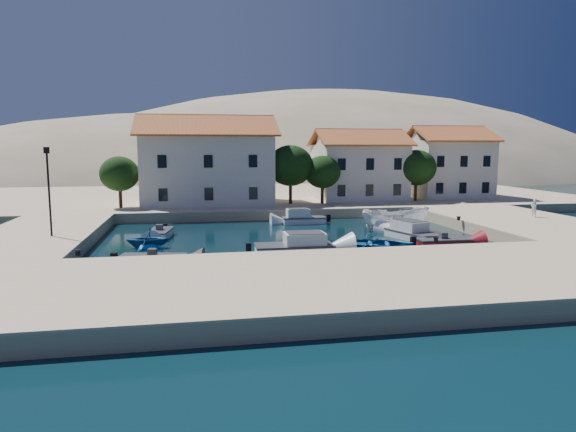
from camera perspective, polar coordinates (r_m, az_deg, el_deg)
The scene contains 23 objects.
ground at distance 31.83m, azimuth 3.67°, elevation -5.45°, with size 400.00×400.00×0.00m, color black.
quay_south at distance 26.11m, azimuth 6.95°, elevation -7.29°, with size 52.00×12.00×1.00m, color #D0B68E.
quay_east at distance 49.43m, azimuth 24.29°, elevation -0.83°, with size 11.00×20.00×1.00m, color #D0B68E.
quay_west at distance 42.14m, azimuth -26.05°, elevation -2.29°, with size 8.00×20.00×1.00m, color #D0B68E.
quay_north at distance 69.05m, azimuth -2.51°, elevation 2.07°, with size 80.00×36.00×1.00m, color #D0B68E.
hills at distance 159.22m, azimuth -0.18°, elevation -3.44°, with size 254.00×176.00×99.00m.
building_left at distance 58.08m, azimuth -9.00°, elevation 6.30°, with size 14.70×9.45×9.70m.
building_mid at distance 62.27m, azimuth 7.86°, elevation 5.75°, with size 10.50×8.40×8.30m.
building_right at distance 67.91m, azimuth 17.29°, elevation 5.84°, with size 9.45×8.40×8.80m.
trees at distance 56.87m, azimuth 1.79°, elevation 5.26°, with size 37.30×5.30×6.45m.
lamppost at distance 39.35m, azimuth -25.07°, elevation 3.36°, with size 0.35×0.25×6.22m.
bollards at distance 36.00m, azimuth 6.49°, elevation -2.08°, with size 29.36×9.56×0.30m.
motorboat_grey_sw at distance 32.65m, azimuth -14.81°, elevation -4.83°, with size 4.27×2.47×1.25m.
cabin_cruiser_south at distance 35.12m, azimuth 0.68°, elevation -3.40°, with size 5.37×2.37×1.60m.
rowboat_south at distance 36.89m, azimuth 9.70°, elevation -3.73°, with size 3.83×5.36×1.11m, color #1A538F.
motorboat_red_se at distance 39.13m, azimuth 16.84°, elevation -2.86°, with size 3.98×1.81×1.25m.
cabin_cruiser_east at distance 41.57m, azimuth 13.95°, elevation -1.89°, with size 3.54×5.64×1.60m.
boat_east at distance 45.55m, azimuth 11.82°, elevation -1.61°, with size 2.19×5.82×2.25m, color white.
motorboat_white_ne at distance 51.78m, azimuth 9.98°, elevation -0.14°, with size 3.07×3.96×1.25m.
rowboat_west at distance 38.35m, azimuth -15.28°, elevation -3.45°, with size 2.72×3.15×1.66m, color #1A538F.
motorboat_white_west at distance 42.53m, azimuth -14.07°, elevation -1.93°, with size 2.21×3.94×1.25m.
cabin_cruiser_north at distance 48.84m, azimuth 1.77°, elevation -0.27°, with size 4.14×1.82×1.60m.
pedestrian at distance 50.83m, azimuth 25.66°, elevation 0.85°, with size 0.62×0.41×1.70m, color silver.
Camera 1 is at (-7.70, -30.04, 7.20)m, focal length 32.00 mm.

